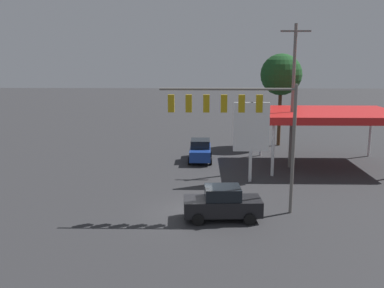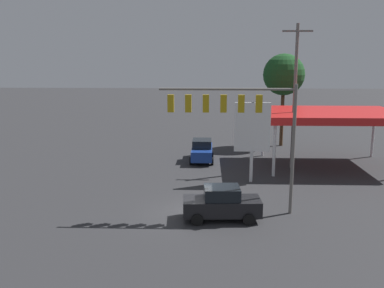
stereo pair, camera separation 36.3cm
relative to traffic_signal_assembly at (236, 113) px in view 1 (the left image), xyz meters
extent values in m
plane|color=#2D2D30|center=(2.56, 0.21, -5.97)|extent=(200.00, 200.00, 0.00)
cylinder|color=slate|center=(-3.36, 0.03, -2.14)|extent=(0.20, 0.20, 7.65)
cylinder|color=slate|center=(0.50, 0.03, 1.38)|extent=(7.73, 0.14, 0.14)
cube|color=#B79314|center=(-1.31, 0.03, 0.56)|extent=(0.36, 0.28, 1.00)
sphere|color=#FF4141|center=(-1.31, -0.16, 0.86)|extent=(0.22, 0.22, 0.22)
sphere|color=#392305|center=(-1.31, -0.16, 0.56)|extent=(0.22, 0.22, 0.22)
sphere|color=black|center=(-1.31, -0.16, 0.26)|extent=(0.22, 0.22, 0.22)
cube|color=#B79314|center=(-0.31, 0.03, 0.56)|extent=(0.36, 0.28, 1.00)
sphere|color=#FF4141|center=(-0.31, -0.16, 0.86)|extent=(0.22, 0.22, 0.22)
sphere|color=#392305|center=(-0.31, -0.16, 0.56)|extent=(0.22, 0.22, 0.22)
sphere|color=black|center=(-0.31, -0.16, 0.26)|extent=(0.22, 0.22, 0.22)
cube|color=#B79314|center=(0.69, 0.03, 0.56)|extent=(0.36, 0.28, 1.00)
sphere|color=#FF4141|center=(0.69, -0.16, 0.86)|extent=(0.22, 0.22, 0.22)
sphere|color=#392305|center=(0.69, -0.16, 0.56)|extent=(0.22, 0.22, 0.22)
sphere|color=black|center=(0.69, -0.16, 0.26)|extent=(0.22, 0.22, 0.22)
cube|color=#B79314|center=(1.70, 0.03, 0.56)|extent=(0.36, 0.28, 1.00)
sphere|color=#FF4141|center=(1.70, -0.16, 0.86)|extent=(0.22, 0.22, 0.22)
sphere|color=#392305|center=(1.70, -0.16, 0.56)|extent=(0.22, 0.22, 0.22)
sphere|color=black|center=(1.70, -0.16, 0.26)|extent=(0.22, 0.22, 0.22)
cube|color=#B79314|center=(2.70, 0.03, 0.56)|extent=(0.36, 0.28, 1.00)
sphere|color=#FF4141|center=(2.70, -0.16, 0.86)|extent=(0.22, 0.22, 0.22)
sphere|color=#392305|center=(2.70, -0.16, 0.56)|extent=(0.22, 0.22, 0.22)
sphere|color=black|center=(2.70, -0.16, 0.26)|extent=(0.22, 0.22, 0.22)
cube|color=#B79314|center=(3.71, 0.03, 0.56)|extent=(0.36, 0.28, 1.00)
sphere|color=#FF4141|center=(3.71, -0.16, 0.86)|extent=(0.22, 0.22, 0.22)
sphere|color=#392305|center=(3.71, -0.16, 0.56)|extent=(0.22, 0.22, 0.22)
sphere|color=black|center=(3.71, -0.16, 0.26)|extent=(0.22, 0.22, 0.22)
cylinder|color=slate|center=(-5.47, -10.67, -0.11)|extent=(0.26, 0.26, 11.71)
cube|color=slate|center=(-5.47, -10.67, 5.14)|extent=(2.40, 0.14, 0.14)
cube|color=red|center=(-8.62, -11.44, -1.60)|extent=(11.30, 8.08, 0.60)
cube|color=red|center=(-8.62, -15.50, -1.60)|extent=(11.30, 0.06, 0.36)
cylinder|color=silver|center=(-13.67, -14.88, -3.93)|extent=(0.24, 0.24, 4.07)
cylinder|color=silver|center=(-3.57, -14.88, -3.93)|extent=(0.24, 0.24, 4.07)
cylinder|color=silver|center=(-3.57, -8.00, -3.93)|extent=(0.24, 0.24, 4.07)
cylinder|color=silver|center=(-1.67, -6.43, -3.01)|extent=(0.24, 0.24, 5.91)
cube|color=white|center=(-1.67, -6.43, -1.85)|extent=(2.60, 0.24, 3.59)
cube|color=black|center=(-1.67, -6.56, -1.85)|extent=(1.82, 0.04, 1.26)
cube|color=navy|center=(2.05, -12.76, -5.19)|extent=(1.86, 4.42, 0.90)
cube|color=black|center=(2.05, -12.76, -4.39)|extent=(1.68, 2.02, 0.70)
cylinder|color=black|center=(1.15, -11.32, -5.64)|extent=(0.23, 0.66, 0.66)
cylinder|color=black|center=(2.99, -11.34, -5.64)|extent=(0.23, 0.66, 0.66)
cylinder|color=black|center=(1.11, -14.18, -5.64)|extent=(0.23, 0.66, 0.66)
cylinder|color=black|center=(2.95, -14.20, -5.64)|extent=(0.23, 0.66, 0.66)
cube|color=black|center=(0.75, 1.13, -5.19)|extent=(4.49, 2.04, 0.90)
cube|color=black|center=(0.75, 1.13, -4.39)|extent=(2.09, 1.76, 0.70)
cylinder|color=black|center=(2.13, 2.13, -5.64)|extent=(0.67, 0.26, 0.66)
cylinder|color=black|center=(2.23, 0.29, -5.64)|extent=(0.67, 0.26, 0.66)
cylinder|color=black|center=(-0.72, 1.97, -5.64)|extent=(0.67, 0.26, 0.66)
cylinder|color=black|center=(-0.62, 0.13, -5.64)|extent=(0.67, 0.26, 0.66)
cylinder|color=#4C331E|center=(-6.11, -19.68, -3.04)|extent=(0.36, 0.36, 5.87)
sphere|color=#19471E|center=(-6.11, -19.68, 1.37)|extent=(4.20, 4.20, 4.20)
camera|label=1|loc=(2.00, 24.35, 3.23)|focal=40.00mm
camera|label=2|loc=(1.64, 24.34, 3.23)|focal=40.00mm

